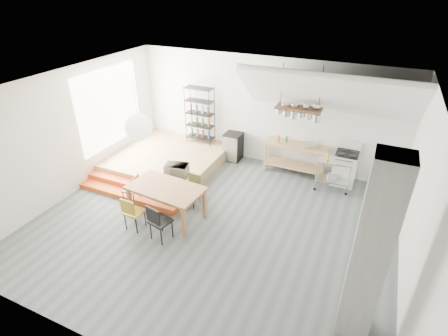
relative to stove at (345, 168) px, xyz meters
The scene contains 26 objects.
floor 4.05m from the stove, 128.38° to the right, with size 8.00×8.00×0.00m, color #4E595B.
wall_back 2.76m from the stove, behind, with size 8.00×0.04×3.20m, color silver.
wall_left 7.31m from the stove, 154.10° to the right, with size 0.04×7.00×3.20m, color silver.
wall_right 3.67m from the stove, 64.58° to the right, with size 0.04×7.00×3.20m, color silver.
ceiling 4.86m from the stove, 128.38° to the right, with size 8.00×7.00×0.02m, color white.
slope_ceiling 2.20m from the stove, 159.90° to the right, with size 4.40×1.80×0.15m, color white.
window_pane 6.82m from the stove, 165.66° to the right, with size 0.02×2.50×2.20m, color white.
platform 5.14m from the stove, 166.98° to the right, with size 3.00×3.00×0.40m, color #9A794D.
step_lower 5.90m from the stove, 148.15° to the right, with size 3.00×0.35×0.13m, color #CE4B18.
step_upper 5.72m from the stove, 151.14° to the right, with size 3.00×0.35×0.27m, color #CE4B18.
concrete_column 4.86m from the stove, 80.25° to the right, with size 0.50×0.50×3.20m, color gray.
kitchen_counter 1.41m from the stove, behind, with size 1.80×0.60×0.91m.
stove is the anchor object (origin of this frame).
pot_rack 2.04m from the stove, behind, with size 1.20×0.50×1.43m.
wire_shelving 4.58m from the stove, behind, with size 0.88×0.38×1.80m.
microwave_shelf 4.58m from the stove, 148.33° to the right, with size 0.60×0.40×0.16m.
paper_lantern 5.62m from the stove, 141.87° to the right, with size 0.60×0.60×0.60m, color white.
dining_table 4.94m from the stove, 137.09° to the right, with size 1.82×1.13×0.83m.
chair_mustard 5.76m from the stove, 134.71° to the right, with size 0.40×0.40×0.85m.
chair_black 5.32m from the stove, 128.48° to the right, with size 0.50×0.50×0.90m.
chair_olive 4.23m from the stove, 141.92° to the right, with size 0.39×0.39×0.81m.
chair_red 5.70m from the stove, 145.25° to the right, with size 0.40×0.40×0.80m.
rolling_cart 0.53m from the stove, 118.79° to the right, with size 0.94×0.61×0.87m.
mini_fridge 3.36m from the stove, behind, with size 0.51×0.51×0.87m, color black.
microwave 4.59m from the stove, 148.33° to the right, with size 0.58×0.39×0.32m, color beige.
bowl 1.17m from the stove, behind, with size 0.22×0.22×0.05m, color silver.
Camera 1 is at (2.95, -5.85, 5.13)m, focal length 28.00 mm.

